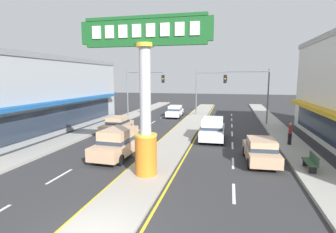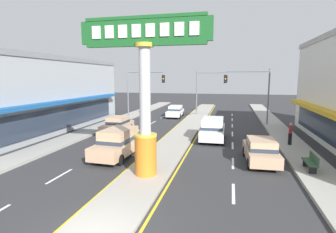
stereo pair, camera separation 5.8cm
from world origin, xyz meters
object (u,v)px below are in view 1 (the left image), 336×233
sedan_near_left_lane (175,111)px  street_bench (311,162)px  district_sign (145,96)px  traffic_light_right_side (251,87)px  storefront_left (24,94)px  sedan_mid_left_lane (117,125)px  traffic_light_left_side (141,86)px  sedan_near_right_lane (261,150)px  suv_far_left_oncoming (118,143)px  traffic_light_median_far (207,85)px  pedestrian_near_kerb (290,132)px  suv_far_right_lane (213,129)px

sedan_near_left_lane → street_bench: bearing=-58.4°
district_sign → traffic_light_right_side: 18.61m
storefront_left → sedan_mid_left_lane: size_ratio=5.28×
traffic_light_left_side → sedan_near_right_lane: traffic_light_left_side is taller
sedan_near_right_lane → suv_far_left_oncoming: bearing=-174.0°
suv_far_left_oncoming → sedan_near_right_lane: bearing=6.0°
traffic_light_median_far → sedan_mid_left_lane: bearing=-118.4°
storefront_left → sedan_mid_left_lane: bearing=7.3°
storefront_left → traffic_light_median_far: storefront_left is taller
traffic_light_right_side → traffic_light_median_far: size_ratio=1.00×
storefront_left → sedan_near_left_lane: 17.80m
traffic_light_left_side → suv_far_left_oncoming: size_ratio=1.32×
sedan_near_right_lane → street_bench: bearing=-26.7°
sedan_near_left_lane → storefront_left: bearing=-135.2°
suv_far_left_oncoming → pedestrian_near_kerb: size_ratio=2.79×
traffic_light_median_far → sedan_near_right_lane: size_ratio=1.41×
traffic_light_right_side → suv_far_left_oncoming: (-9.36, -14.52, -3.26)m
traffic_light_median_far → pedestrian_near_kerb: bearing=-63.7°
storefront_left → traffic_light_right_side: storefront_left is taller
suv_far_right_lane → pedestrian_near_kerb: 5.92m
storefront_left → traffic_light_median_far: (16.49, 14.71, 0.57)m
traffic_light_left_side → pedestrian_near_kerb: bearing=-32.4°
sedan_mid_left_lane → pedestrian_near_kerb: size_ratio=2.57×
traffic_light_median_far → pedestrian_near_kerb: size_ratio=3.69×
district_sign → pedestrian_near_kerb: district_sign is taller
suv_far_right_lane → sedan_near_right_lane: bearing=-58.0°
district_sign → sedan_near_right_lane: 8.12m
traffic_light_median_far → street_bench: 22.73m
storefront_left → suv_far_left_oncoming: (12.47, -6.12, -2.64)m
traffic_light_right_side → sedan_near_right_lane: bearing=-91.2°
traffic_light_left_side → suv_far_right_lane: (9.36, -8.86, -3.26)m
traffic_light_left_side → street_bench: 21.92m
storefront_left → sedan_near_left_lane: (12.46, 12.39, -2.84)m
suv_far_left_oncoming → storefront_left: bearing=153.9°
storefront_left → traffic_light_right_side: size_ratio=3.68×
traffic_light_right_side → sedan_near_right_lane: 14.00m
sedan_mid_left_lane → pedestrian_near_kerb: (14.94, -1.86, 0.34)m
traffic_light_right_side → suv_far_left_oncoming: bearing=-122.8°
district_sign → suv_far_left_oncoming: (-2.88, 2.93, -3.35)m
sedan_mid_left_lane → street_bench: size_ratio=2.70×
traffic_light_left_side → suv_far_left_oncoming: traffic_light_left_side is taller
traffic_light_median_far → suv_far_right_lane: size_ratio=1.34×
district_sign → traffic_light_left_side: district_sign is taller
suv_far_right_lane → sedan_mid_left_lane: (-9.08, 1.05, -0.20)m
district_sign → pedestrian_near_kerb: size_ratio=4.83×
district_sign → suv_far_right_lane: district_sign is taller
traffic_light_median_far → suv_far_left_oncoming: traffic_light_median_far is taller
sedan_mid_left_lane → street_bench: (14.89, -7.60, -0.14)m
district_sign → sedan_near_left_lane: bearing=97.7°
pedestrian_near_kerb → traffic_light_left_side: bearing=147.6°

